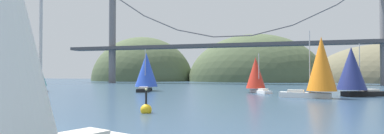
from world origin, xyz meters
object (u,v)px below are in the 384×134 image
at_px(sailboat_navy_sail, 352,70).
at_px(sailboat_orange_sail, 320,66).
at_px(sailboat_scarlet_sail, 256,74).
at_px(sailboat_white_mainsail, 5,38).
at_px(sailboat_blue_spinnaker, 146,71).
at_px(channel_buoy, 146,109).
at_px(sailboat_teal_sail, 32,66).

height_order(sailboat_navy_sail, sailboat_orange_sail, sailboat_orange_sail).
xyz_separation_m(sailboat_orange_sail, sailboat_scarlet_sail, (-10.52, 11.53, -1.23)).
height_order(sailboat_white_mainsail, sailboat_scarlet_sail, sailboat_white_mainsail).
relative_size(sailboat_blue_spinnaker, channel_buoy, 3.47).
relative_size(sailboat_white_mainsail, channel_buoy, 4.01).
bearing_deg(sailboat_teal_sail, sailboat_white_mainsail, -47.39).
bearing_deg(sailboat_blue_spinnaker, sailboat_scarlet_sail, 1.47).
bearing_deg(sailboat_blue_spinnaker, sailboat_navy_sail, -7.73).
height_order(sailboat_orange_sail, channel_buoy, sailboat_orange_sail).
height_order(sailboat_navy_sail, sailboat_teal_sail, sailboat_teal_sail).
height_order(sailboat_teal_sail, sailboat_orange_sail, sailboat_teal_sail).
bearing_deg(sailboat_white_mainsail, channel_buoy, 96.31).
distance_m(sailboat_navy_sail, sailboat_scarlet_sail, 17.28).
distance_m(sailboat_scarlet_sail, channel_buoy, 36.10).
bearing_deg(sailboat_scarlet_sail, sailboat_blue_spinnaker, -178.53).
height_order(sailboat_navy_sail, sailboat_scarlet_sail, sailboat_navy_sail).
xyz_separation_m(sailboat_navy_sail, channel_buoy, (-24.11, -29.06, -3.96)).
distance_m(sailboat_teal_sail, channel_buoy, 46.86).
xyz_separation_m(sailboat_white_mainsail, channel_buoy, (-1.94, 17.59, -4.82)).
xyz_separation_m(sailboat_white_mainsail, sailboat_orange_sail, (16.49, 41.11, -0.22)).
xyz_separation_m(sailboat_scarlet_sail, channel_buoy, (-7.92, -35.06, -3.37)).
bearing_deg(sailboat_white_mainsail, sailboat_orange_sail, 68.14).
bearing_deg(sailboat_white_mainsail, sailboat_teal_sail, 132.61).
distance_m(sailboat_white_mainsail, sailboat_teal_sail, 59.65).
distance_m(sailboat_navy_sail, sailboat_orange_sail, 7.95).
relative_size(sailboat_navy_sail, sailboat_blue_spinnaker, 0.97).
relative_size(sailboat_navy_sail, sailboat_orange_sail, 0.85).
bearing_deg(sailboat_blue_spinnaker, channel_buoy, -65.58).
xyz_separation_m(sailboat_navy_sail, sailboat_white_mainsail, (-22.16, -46.65, 0.86)).
relative_size(sailboat_white_mainsail, sailboat_orange_sail, 1.01).
distance_m(sailboat_white_mainsail, channel_buoy, 18.34).
height_order(sailboat_navy_sail, sailboat_white_mainsail, sailboat_white_mainsail).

